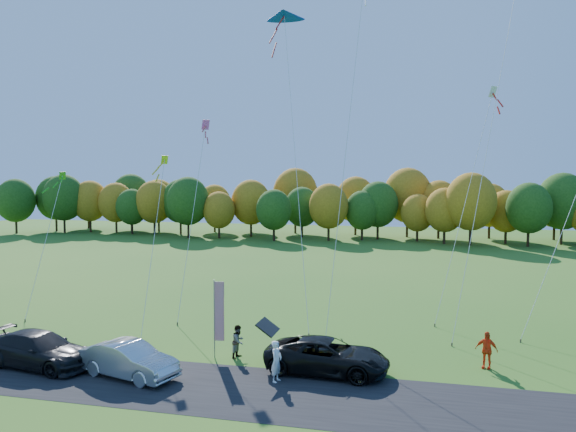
% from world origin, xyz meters
% --- Properties ---
extents(ground, '(160.00, 160.00, 0.00)m').
position_xyz_m(ground, '(0.00, 0.00, 0.00)').
color(ground, '#285E19').
extents(asphalt_strip, '(90.00, 6.00, 0.01)m').
position_xyz_m(asphalt_strip, '(0.00, -4.00, 0.01)').
color(asphalt_strip, black).
rests_on(asphalt_strip, ground).
extents(tree_line, '(116.00, 12.00, 10.00)m').
position_xyz_m(tree_line, '(0.00, 55.00, 0.00)').
color(tree_line, '#1E4711').
rests_on(tree_line, ground).
extents(black_suv, '(6.09, 3.13, 1.64)m').
position_xyz_m(black_suv, '(3.62, -0.90, 0.82)').
color(black_suv, black).
rests_on(black_suv, ground).
extents(silver_sedan, '(5.22, 2.96, 1.63)m').
position_xyz_m(silver_sedan, '(-5.30, -3.65, 0.81)').
color(silver_sedan, silver).
rests_on(silver_sedan, ground).
extents(dark_truck_a, '(6.18, 3.26, 1.71)m').
position_xyz_m(dark_truck_a, '(-10.36, -3.41, 0.85)').
color(dark_truck_a, black).
rests_on(dark_truck_a, ground).
extents(person_tailgate_a, '(0.58, 0.77, 1.90)m').
position_xyz_m(person_tailgate_a, '(1.55, -2.60, 0.95)').
color(person_tailgate_a, white).
rests_on(person_tailgate_a, ground).
extents(person_tailgate_b, '(0.80, 0.94, 1.70)m').
position_xyz_m(person_tailgate_b, '(-1.26, 0.27, 0.85)').
color(person_tailgate_b, gray).
rests_on(person_tailgate_b, ground).
extents(person_east, '(1.16, 0.74, 1.83)m').
position_xyz_m(person_east, '(11.08, 1.57, 0.91)').
color(person_east, '#ED4416').
rests_on(person_east, ground).
extents(feather_flag, '(0.54, 0.15, 4.10)m').
position_xyz_m(feather_flag, '(-2.22, -0.08, 2.50)').
color(feather_flag, '#999999').
rests_on(feather_flag, ground).
extents(kite_delta_blue, '(5.80, 12.18, 23.45)m').
position_xyz_m(kite_delta_blue, '(-0.62, 10.41, 11.22)').
color(kite_delta_blue, '#4C3F33').
rests_on(kite_delta_blue, ground).
extents(kite_parafoil_orange, '(7.86, 11.94, 34.18)m').
position_xyz_m(kite_parafoil_orange, '(12.65, 10.54, 16.90)').
color(kite_parafoil_orange, '#4C3F33').
rests_on(kite_parafoil_orange, ground).
extents(kite_delta_red, '(2.64, 9.38, 25.05)m').
position_xyz_m(kite_delta_red, '(3.29, 8.72, 12.70)').
color(kite_delta_red, '#4C3F33').
rests_on(kite_delta_red, ground).
extents(kite_diamond_yellow, '(2.10, 7.11, 11.09)m').
position_xyz_m(kite_diamond_yellow, '(-8.38, 4.97, 5.40)').
color(kite_diamond_yellow, '#4C3F33').
rests_on(kite_diamond_yellow, ground).
extents(kite_diamond_green, '(0.97, 5.34, 10.02)m').
position_xyz_m(kite_diamond_green, '(-17.15, 6.27, 5.07)').
color(kite_diamond_green, '#4C3F33').
rests_on(kite_diamond_green, ground).
extents(kite_diamond_white, '(4.25, 5.35, 15.81)m').
position_xyz_m(kite_diamond_white, '(10.58, 11.21, 7.68)').
color(kite_diamond_white, '#4C3F33').
rests_on(kite_diamond_white, ground).
extents(kite_diamond_pink, '(1.19, 6.69, 13.83)m').
position_xyz_m(kite_diamond_pink, '(-7.27, 8.54, 6.94)').
color(kite_diamond_pink, '#4C3F33').
rests_on(kite_diamond_pink, ground).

